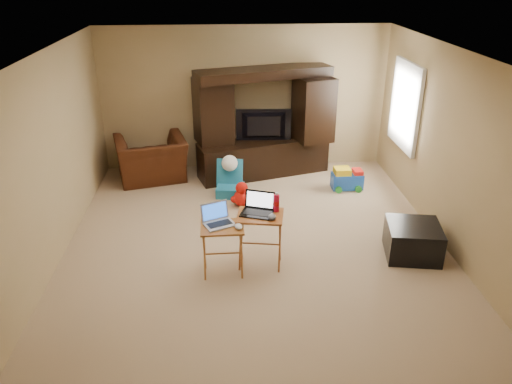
{
  "coord_description": "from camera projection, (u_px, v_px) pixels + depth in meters",
  "views": [
    {
      "loc": [
        -0.4,
        -5.89,
        3.44
      ],
      "look_at": [
        0.0,
        -0.2,
        0.8
      ],
      "focal_mm": 35.0,
      "sensor_mm": 36.0,
      "label": 1
    }
  ],
  "objects": [
    {
      "name": "mouse_right",
      "position": [
        272.0,
        217.0,
        5.81
      ],
      "size": [
        0.11,
        0.16,
        0.06
      ],
      "primitive_type": "ellipsoid",
      "rotation": [
        0.0,
        0.0,
        -0.16
      ],
      "color": "#38383C",
      "rests_on": "tray_table_right"
    },
    {
      "name": "wall_back",
      "position": [
        244.0,
        99.0,
        8.77
      ],
      "size": [
        5.0,
        0.0,
        5.0
      ],
      "primitive_type": "plane",
      "rotation": [
        1.57,
        0.0,
        0.0
      ],
      "color": "tan",
      "rests_on": "ground"
    },
    {
      "name": "laptop_right",
      "position": [
        257.0,
        205.0,
        5.89
      ],
      "size": [
        0.45,
        0.41,
        0.24
      ],
      "primitive_type": "cube",
      "rotation": [
        0.0,
        0.0,
        -0.34
      ],
      "color": "black",
      "rests_on": "tray_table_right"
    },
    {
      "name": "tray_table_right",
      "position": [
        260.0,
        240.0,
        6.07
      ],
      "size": [
        0.61,
        0.52,
        0.71
      ],
      "primitive_type": "cube",
      "rotation": [
        0.0,
        0.0,
        -0.17
      ],
      "color": "#9A5825",
      "rests_on": "floor"
    },
    {
      "name": "plush_toy",
      "position": [
        242.0,
        194.0,
        7.66
      ],
      "size": [
        0.36,
        0.3,
        0.4
      ],
      "primitive_type": null,
      "color": "red",
      "rests_on": "floor"
    },
    {
      "name": "recliner",
      "position": [
        151.0,
        159.0,
        8.53
      ],
      "size": [
        1.36,
        1.25,
        0.74
      ],
      "primitive_type": "imported",
      "rotation": [
        0.0,
        0.0,
        3.4
      ],
      "color": "#4A210F",
      "rests_on": "floor"
    },
    {
      "name": "television",
      "position": [
        264.0,
        126.0,
        8.49
      ],
      "size": [
        0.95,
        0.16,
        0.55
      ],
      "primitive_type": "imported",
      "rotation": [
        0.0,
        0.0,
        3.1
      ],
      "color": "black",
      "rests_on": "entertainment_center"
    },
    {
      "name": "ottoman",
      "position": [
        413.0,
        240.0,
        6.36
      ],
      "size": [
        0.76,
        0.76,
        0.42
      ],
      "primitive_type": "cube",
      "rotation": [
        0.0,
        0.0,
        -0.18
      ],
      "color": "black",
      "rests_on": "floor"
    },
    {
      "name": "floor",
      "position": [
        255.0,
        239.0,
        6.81
      ],
      "size": [
        5.5,
        5.5,
        0.0
      ],
      "primitive_type": "plane",
      "color": "#CCB08D",
      "rests_on": "ground"
    },
    {
      "name": "tray_table_left",
      "position": [
        223.0,
        250.0,
        5.92
      ],
      "size": [
        0.5,
        0.41,
        0.65
      ],
      "primitive_type": "cube",
      "rotation": [
        0.0,
        0.0,
        0.01
      ],
      "color": "#A56527",
      "rests_on": "floor"
    },
    {
      "name": "mouse_left",
      "position": [
        239.0,
        227.0,
        5.72
      ],
      "size": [
        0.1,
        0.14,
        0.05
      ],
      "primitive_type": "ellipsoid",
      "rotation": [
        0.0,
        0.0,
        0.15
      ],
      "color": "silver",
      "rests_on": "tray_table_left"
    },
    {
      "name": "wall_front",
      "position": [
        279.0,
        279.0,
        3.79
      ],
      "size": [
        5.0,
        0.0,
        5.0
      ],
      "primitive_type": "plane",
      "rotation": [
        -1.57,
        0.0,
        0.0
      ],
      "color": "tan",
      "rests_on": "ground"
    },
    {
      "name": "wall_left",
      "position": [
        52.0,
        158.0,
        6.12
      ],
      "size": [
        0.0,
        5.5,
        5.5
      ],
      "primitive_type": "plane",
      "rotation": [
        1.57,
        0.0,
        1.57
      ],
      "color": "tan",
      "rests_on": "ground"
    },
    {
      "name": "entertainment_center",
      "position": [
        264.0,
        123.0,
        8.51
      ],
      "size": [
        2.35,
        1.2,
        1.87
      ],
      "primitive_type": "cube",
      "rotation": [
        0.0,
        0.0,
        0.29
      ],
      "color": "black",
      "rests_on": "floor"
    },
    {
      "name": "window_frame",
      "position": [
        405.0,
        106.0,
        7.78
      ],
      "size": [
        0.06,
        1.14,
        1.34
      ],
      "primitive_type": "cube",
      "color": "white",
      "rests_on": "ground"
    },
    {
      "name": "child_rocker",
      "position": [
        230.0,
        179.0,
        7.98
      ],
      "size": [
        0.49,
        0.54,
        0.56
      ],
      "primitive_type": null,
      "rotation": [
        0.0,
        0.0,
        -0.15
      ],
      "color": "#1B6E95",
      "rests_on": "floor"
    },
    {
      "name": "laptop_left",
      "position": [
        219.0,
        216.0,
        5.76
      ],
      "size": [
        0.42,
        0.39,
        0.24
      ],
      "primitive_type": "cube",
      "rotation": [
        0.0,
        0.0,
        0.41
      ],
      "color": "#A2A2A7",
      "rests_on": "tray_table_left"
    },
    {
      "name": "window_pane",
      "position": [
        407.0,
        106.0,
        7.78
      ],
      "size": [
        0.0,
        1.2,
        1.2
      ],
      "primitive_type": "plane",
      "rotation": [
        1.57,
        0.0,
        -1.57
      ],
      "color": "white",
      "rests_on": "ground"
    },
    {
      "name": "push_toy",
      "position": [
        347.0,
        178.0,
        8.23
      ],
      "size": [
        0.52,
        0.38,
        0.39
      ],
      "primitive_type": null,
      "rotation": [
        0.0,
        0.0,
        0.02
      ],
      "color": "blue",
      "rests_on": "floor"
    },
    {
      "name": "wall_right",
      "position": [
        448.0,
        148.0,
        6.44
      ],
      "size": [
        0.0,
        5.5,
        5.5
      ],
      "primitive_type": "plane",
      "rotation": [
        1.57,
        0.0,
        -1.57
      ],
      "color": "tan",
      "rests_on": "ground"
    },
    {
      "name": "ceiling",
      "position": [
        255.0,
        51.0,
        5.76
      ],
      "size": [
        5.5,
        5.5,
        0.0
      ],
      "primitive_type": "plane",
      "rotation": [
        3.14,
        0.0,
        0.0
      ],
      "color": "silver",
      "rests_on": "ground"
    },
    {
      "name": "water_bottle",
      "position": [
        276.0,
        203.0,
        5.97
      ],
      "size": [
        0.07,
        0.07,
        0.22
      ],
      "primitive_type": "cylinder",
      "color": "red",
      "rests_on": "tray_table_right"
    }
  ]
}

